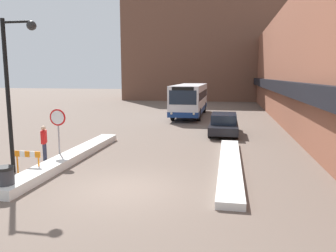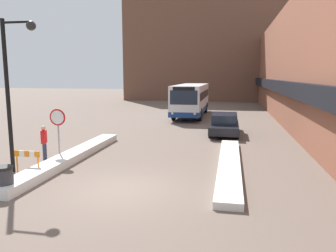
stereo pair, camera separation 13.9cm
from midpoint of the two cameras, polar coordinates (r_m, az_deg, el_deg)
name	(u,v)px [view 2 (the right image)]	position (r m, az deg, el deg)	size (l,w,h in m)	color
ground_plane	(122,190)	(11.59, -7.59, -10.91)	(160.00, 160.00, 0.00)	#66564C
building_row_right	(298,68)	(34.94, 21.86, 9.40)	(5.50, 60.00, 9.28)	brown
building_backdrop_far	(209,50)	(53.48, 7.30, 13.00)	(26.00, 8.00, 15.68)	brown
snow_bank_left	(71,157)	(15.78, -16.34, -5.18)	(0.90, 9.93, 0.35)	silver
snow_bank_right	(229,165)	(14.33, 10.91, -6.61)	(0.90, 9.32, 0.25)	silver
city_bus	(191,99)	(31.49, 4.20, 4.74)	(2.57, 10.45, 3.01)	silver
parked_car_front	(224,124)	(22.12, 9.97, 0.37)	(1.87, 4.68, 1.37)	black
stop_sign	(58,123)	(15.66, -18.39, 0.46)	(0.76, 0.08, 2.39)	gray
street_lamp	(13,79)	(14.18, -25.09, 7.47)	(1.46, 0.36, 6.04)	black
pedestrian	(44,139)	(16.18, -20.55, -2.19)	(0.33, 0.50, 1.60)	#333851
trash_bin	(4,180)	(12.14, -26.34, -8.47)	(0.59, 0.59, 0.95)	#38383D
construction_barricade	(27,158)	(14.16, -23.05, -5.07)	(1.10, 0.06, 0.94)	orange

